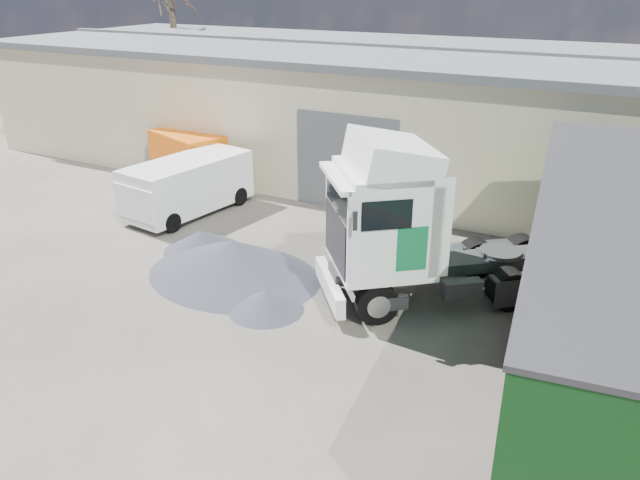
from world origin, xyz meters
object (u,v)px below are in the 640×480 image
at_px(tractor_unit, 413,232).
at_px(box_trailer, 600,273).
at_px(panel_van, 184,187).
at_px(orange_skip, 190,162).

xyz_separation_m(tractor_unit, box_trailer, (4.63, -1.91, 0.69)).
distance_m(tractor_unit, box_trailer, 5.06).
distance_m(panel_van, orange_skip, 3.67).
xyz_separation_m(tractor_unit, panel_van, (-9.56, 2.32, -0.90)).
relative_size(tractor_unit, box_trailer, 0.52).
xyz_separation_m(box_trailer, panel_van, (-14.20, 4.23, -1.59)).
bearing_deg(box_trailer, orange_skip, 149.79).
height_order(tractor_unit, box_trailer, tractor_unit).
xyz_separation_m(tractor_unit, orange_skip, (-11.66, 5.32, -0.98)).
bearing_deg(orange_skip, panel_van, -34.54).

